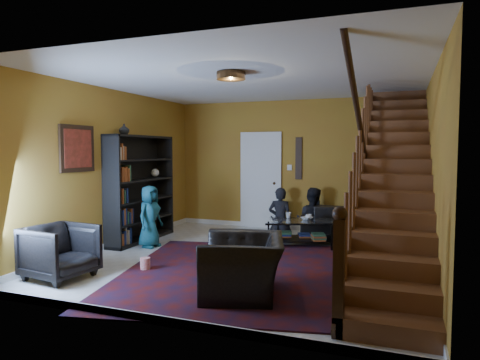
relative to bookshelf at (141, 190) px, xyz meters
The scene contains 21 objects.
floor 2.66m from the bookshelf, 14.01° to the right, with size 5.50×5.50×0.00m, color beige.
room 1.59m from the bookshelf, 34.27° to the left, with size 5.50×5.50×5.50m.
staircase 4.59m from the bookshelf, ahead, with size 0.95×5.02×3.18m.
bookshelf is the anchor object (origin of this frame).
door 2.73m from the bookshelf, 51.26° to the left, with size 0.82×0.05×2.05m, color silver.
framed_picture 1.70m from the bookshelf, 96.28° to the right, with size 0.04×0.74×0.74m, color maroon.
wall_hanging 3.38m from the bookshelf, 39.82° to the left, with size 0.14×0.03×0.90m, color black.
ceiling_fixture 3.30m from the bookshelf, 30.20° to the right, with size 0.40×0.40×0.10m, color #3F2814.
rug 3.05m from the bookshelf, 28.73° to the right, with size 3.24×3.71×0.02m, color #470F0C.
sofa 4.31m from the bookshelf, 23.53° to the left, with size 2.24×0.88×0.66m, color black.
armchair_left 2.56m from the bookshelf, 81.79° to the right, with size 0.78×0.80×0.73m, color black.
armchair_right 3.69m from the bookshelf, 37.58° to the right, with size 1.08×0.94×0.70m, color black.
person_adult_a 2.95m from the bookshelf, 37.77° to the left, with size 0.51×0.33×1.39m, color black.
person_adult_b 3.49m from the bookshelf, 30.82° to the left, with size 0.69×0.53×1.41m, color black.
person_child 0.75m from the bookshelf, 42.96° to the right, with size 0.54×0.35×1.10m, color #1B5968.
coffee_table 3.14m from the bookshelf, 13.16° to the left, with size 1.36×1.07×0.45m.
cup_a 3.20m from the bookshelf, 15.59° to the left, with size 0.12×0.12×0.09m, color #999999.
cup_b 2.84m from the bookshelf, 18.43° to the left, with size 0.11×0.11×0.10m, color #999999.
bowl 3.16m from the bookshelf, 14.51° to the left, with size 0.21×0.21×0.05m, color #999999.
vase 1.24m from the bookshelf, 90.00° to the right, with size 0.18×0.18×0.19m, color #999999.
popcorn_bucket 2.29m from the bookshelf, 55.15° to the right, with size 0.14×0.14×0.16m, color red.
Camera 1 is at (2.21, -6.30, 1.73)m, focal length 32.00 mm.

